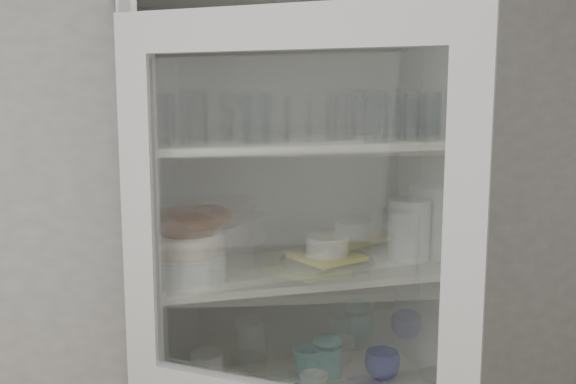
{
  "coord_description": "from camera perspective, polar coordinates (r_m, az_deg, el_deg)",
  "views": [
    {
      "loc": [
        -0.34,
        -0.64,
        1.8
      ],
      "look_at": [
        0.2,
        1.27,
        1.5
      ],
      "focal_mm": 40.0,
      "sensor_mm": 36.0,
      "label": 1
    }
  ],
  "objects": [
    {
      "name": "wall_back",
      "position": [
        2.22,
        -6.57,
        -4.43
      ],
      "size": [
        3.6,
        0.02,
        2.6
      ],
      "primitive_type": "cube",
      "color": "#9C9C9C",
      "rests_on": "ground"
    },
    {
      "name": "pantry_cabinet",
      "position": [
        2.22,
        -0.45,
        -14.14
      ],
      "size": [
        1.0,
        0.45,
        2.1
      ],
      "color": "silver",
      "rests_on": "floor"
    },
    {
      "name": "tumbler_0",
      "position": [
        1.78,
        -11.63,
        6.34
      ],
      "size": [
        0.09,
        0.09,
        0.15
      ],
      "primitive_type": "cylinder",
      "rotation": [
        0.0,
        0.0,
        -0.22
      ],
      "color": "silver",
      "rests_on": "shelf_glass"
    },
    {
      "name": "tumbler_1",
      "position": [
        1.82,
        -8.41,
        6.61
      ],
      "size": [
        0.09,
        0.09,
        0.16
      ],
      "primitive_type": "cylinder",
      "rotation": [
        0.0,
        0.0,
        0.1
      ],
      "color": "silver",
      "rests_on": "shelf_glass"
    },
    {
      "name": "tumbler_2",
      "position": [
        1.84,
        -2.73,
        6.53
      ],
      "size": [
        0.07,
        0.07,
        0.15
      ],
      "primitive_type": "cylinder",
      "rotation": [
        0.0,
        0.0,
        -0.01
      ],
      "color": "silver",
      "rests_on": "shelf_glass"
    },
    {
      "name": "tumbler_3",
      "position": [
        1.82,
        -0.96,
        6.36
      ],
      "size": [
        0.09,
        0.09,
        0.13
      ],
      "primitive_type": "cylinder",
      "rotation": [
        0.0,
        0.0,
        -0.41
      ],
      "color": "silver",
      "rests_on": "shelf_glass"
    },
    {
      "name": "tumbler_4",
      "position": [
        1.91,
        7.88,
        6.5
      ],
      "size": [
        0.08,
        0.08,
        0.14
      ],
      "primitive_type": "cylinder",
      "rotation": [
        0.0,
        0.0,
        -0.16
      ],
      "color": "silver",
      "rests_on": "shelf_glass"
    },
    {
      "name": "tumbler_5",
      "position": [
        1.97,
        8.82,
        6.72
      ],
      "size": [
        0.1,
        0.1,
        0.15
      ],
      "primitive_type": "cylinder",
      "rotation": [
        0.0,
        0.0,
        -0.34
      ],
      "color": "silver",
      "rests_on": "shelf_glass"
    },
    {
      "name": "tumbler_6",
      "position": [
        2.02,
        12.4,
        6.61
      ],
      "size": [
        0.09,
        0.09,
        0.15
      ],
      "primitive_type": "cylinder",
      "rotation": [
        0.0,
        0.0,
        0.16
      ],
      "color": "silver",
      "rests_on": "shelf_glass"
    },
    {
      "name": "tumbler_7",
      "position": [
        1.91,
        -10.98,
        6.44
      ],
      "size": [
        0.09,
        0.09,
        0.14
      ],
      "primitive_type": "cylinder",
      "rotation": [
        0.0,
        0.0,
        -0.31
      ],
      "color": "silver",
      "rests_on": "shelf_glass"
    },
    {
      "name": "tumbler_8",
      "position": [
        1.96,
        -3.02,
        6.65
      ],
      "size": [
        0.09,
        0.09,
        0.14
      ],
      "primitive_type": "cylinder",
      "rotation": [
        0.0,
        0.0,
        0.32
      ],
      "color": "silver",
      "rests_on": "shelf_glass"
    },
    {
      "name": "tumbler_9",
      "position": [
        1.93,
        -2.85,
        6.47
      ],
      "size": [
        0.07,
        0.07,
        0.13
      ],
      "primitive_type": "cylinder",
      "rotation": [
        0.0,
        0.0,
        -0.07
      ],
      "color": "silver",
      "rests_on": "shelf_glass"
    },
    {
      "name": "tumbler_10",
      "position": [
        2.02,
        4.44,
        6.61
      ],
      "size": [
        0.07,
        0.07,
        0.14
      ],
      "primitive_type": "cylinder",
      "rotation": [
        0.0,
        0.0,
        -0.03
      ],
      "color": "silver",
      "rests_on": "shelf_glass"
    },
    {
      "name": "tumbler_11",
      "position": [
        2.06,
        5.1,
        6.65
      ],
      "size": [
        0.09,
        0.09,
        0.14
      ],
      "primitive_type": "cylinder",
      "rotation": [
        0.0,
        0.0,
        -0.31
      ],
      "color": "silver",
      "rests_on": "shelf_glass"
    },
    {
      "name": "goblet_0",
      "position": [
        2.04,
        -8.66,
        6.8
      ],
      "size": [
        0.07,
        0.07,
        0.16
      ],
      "primitive_type": null,
      "color": "silver",
      "rests_on": "shelf_glass"
    },
    {
      "name": "goblet_1",
      "position": [
        2.04,
        -5.15,
        7.0
      ],
      "size": [
        0.07,
        0.07,
        0.16
      ],
      "primitive_type": null,
      "color": "silver",
      "rests_on": "shelf_glass"
    },
    {
      "name": "goblet_2",
      "position": [
        2.18,
        6.17,
        7.19
      ],
      "size": [
        0.08,
        0.08,
        0.17
      ],
      "primitive_type": null,
      "color": "silver",
      "rests_on": "shelf_glass"
    },
    {
      "name": "goblet_3",
      "position": [
        2.21,
        7.47,
        7.24
      ],
      "size": [
        0.08,
        0.08,
        0.18
      ],
      "primitive_type": null,
      "color": "silver",
      "rests_on": "shelf_glass"
    },
    {
      "name": "plate_stack_front",
      "position": [
        1.91,
        -8.87,
        -6.59
      ],
      "size": [
        0.22,
        0.22,
        0.08
      ],
      "primitive_type": "cylinder",
      "color": "white",
      "rests_on": "shelf_plates"
    },
    {
      "name": "plate_stack_back",
      "position": [
        2.12,
        -8.14,
        -4.84
      ],
      "size": [
        0.19,
        0.19,
        0.1
      ],
      "primitive_type": "cylinder",
      "color": "white",
      "rests_on": "shelf_plates"
    },
    {
      "name": "cream_bowl",
      "position": [
        1.89,
        -8.92,
        -4.49
      ],
      "size": [
        0.25,
        0.25,
        0.06
      ],
      "primitive_type": "cylinder",
      "rotation": [
        0.0,
        0.0,
        0.35
      ],
      "color": "#F6E7CC",
      "rests_on": "plate_stack_front"
    },
    {
      "name": "terracotta_bowl",
      "position": [
        1.88,
        -8.96,
        -2.7
      ],
      "size": [
        0.25,
        0.25,
        0.06
      ],
      "primitive_type": "imported",
      "rotation": [
        0.0,
        0.0,
        0.01
      ],
      "color": "#562B11",
      "rests_on": "cream_bowl"
    },
    {
      "name": "glass_platter",
      "position": [
        2.08,
        3.5,
        -6.16
      ],
      "size": [
        0.38,
        0.38,
        0.02
      ],
      "primitive_type": "cylinder",
      "rotation": [
        0.0,
        0.0,
        -0.32
      ],
      "color": "silver",
      "rests_on": "shelf_plates"
    },
    {
      "name": "yellow_trivet",
      "position": [
        2.08,
        3.5,
        -5.76
      ],
      "size": [
        0.25,
        0.25,
        0.01
      ],
      "primitive_type": "cube",
      "rotation": [
        0.0,
        0.0,
        0.37
      ],
      "color": "yellow",
      "rests_on": "glass_platter"
    },
    {
      "name": "white_ramekin",
      "position": [
        2.07,
        3.51,
        -4.77
      ],
      "size": [
        0.14,
        0.14,
        0.06
      ],
      "primitive_type": "cylinder",
      "rotation": [
        0.0,
        0.0,
        -0.01
      ],
      "color": "white",
      "rests_on": "yellow_trivet"
    },
    {
      "name": "grey_bowl_stack",
      "position": [
        2.16,
        10.72,
        -3.26
      ],
      "size": [
        0.14,
        0.14,
        0.2
      ],
      "primitive_type": "cylinder",
      "color": "#B9BDBD",
      "rests_on": "shelf_plates"
    },
    {
      "name": "mug_blue",
      "position": [
        2.24,
        8.39,
        -14.93
      ],
      "size": [
        0.15,
        0.15,
        0.09
      ],
      "primitive_type": "imported",
      "rotation": [
        0.0,
        0.0,
        -0.3
      ],
      "color": "navy",
      "rests_on": "shelf_mugs"
    },
    {
      "name": "mug_teal",
      "position": [
        2.23,
        1.81,
        -14.9
      ],
      "size": [
        0.14,
        0.14,
        0.1
      ],
      "primitive_type": "imported",
      "rotation": [
        0.0,
        0.0,
        0.32
      ],
      "color": "teal",
      "rests_on": "shelf_mugs"
    },
    {
      "name": "teal_jar",
      "position": [
        2.24,
        3.52,
        -14.49
      ],
      "size": [
        0.1,
        0.1,
        0.12
      ],
      "color": "teal",
      "rests_on": "shelf_mugs"
    },
    {
      "name": "white_canister",
      "position": [
        2.15,
        -7.22,
        -15.53
      ],
      "size": [
        0.12,
        0.12,
        0.12
      ],
      "primitive_type": "cylinder",
      "rotation": [
        0.0,
        0.0,
        -0.12
      ],
      "color": "white",
      "rests_on": "shelf_mugs"
    },
    {
      "name": "tumbler_12",
      "position": [
        2.04,
        11.25,
        6.56
      ],
      "size": [
        0.07,
        0.07,
        0.14
      ],
      "primitive_type": "cylinder",
      "color": "silver",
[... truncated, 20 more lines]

